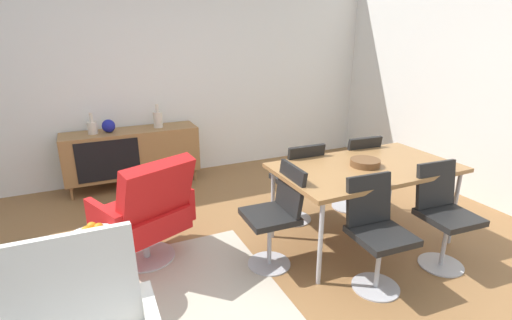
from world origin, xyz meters
The scene contains 17 objects.
ground_plane centered at (0.00, 0.00, 0.00)m, with size 8.32×8.32×0.00m, color olive.
wall_back centered at (0.00, 2.60, 1.40)m, with size 6.80×0.12×2.80m, color white.
sideboard centered at (-0.36, 2.30, 0.44)m, with size 1.60×0.45×0.72m.
vase_cobalt centered at (-0.60, 2.30, 0.80)m, with size 0.15×0.15×0.15m.
vase_sculptural_dark centered at (-0.01, 2.30, 0.83)m, with size 0.11×0.11×0.29m.
vase_ceramic_small centered at (-0.78, 2.30, 0.80)m, with size 0.11×0.11×0.25m.
dining_table centered at (1.35, 0.01, 0.70)m, with size 1.60×0.90×0.74m.
wooden_bowl_on_table centered at (1.34, 0.01, 0.77)m, with size 0.26×0.26×0.06m, color brown.
dining_chair_back_left centered at (1.00, 0.57, 0.47)m, with size 0.41×0.43×0.86m.
dining_chair_back_right centered at (1.70, 0.57, 0.47)m, with size 0.43×0.45×0.86m.
dining_chair_front_right centered at (1.71, -0.55, 0.47)m, with size 0.43×0.45×0.86m.
dining_chair_near_window centered at (0.46, 0.01, 0.47)m, with size 0.44×0.41×0.86m.
dining_chair_front_left centered at (1.00, -0.55, 0.47)m, with size 0.42×0.45×0.86m.
lounge_chair_red centered at (-0.49, 0.48, 0.47)m, with size 0.86×0.84×0.95m.
side_table_round centered at (-0.90, 0.09, 0.32)m, with size 0.44×0.44×0.52m.
fruit_bowl centered at (-0.90, 0.09, 0.56)m, with size 0.20×0.20×0.11m.
area_rug centered at (-0.77, -0.18, 0.00)m, with size 2.20×1.70×0.01m, color #B7AD99.
Camera 1 is at (-0.86, -2.45, 1.86)m, focal length 26.70 mm.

